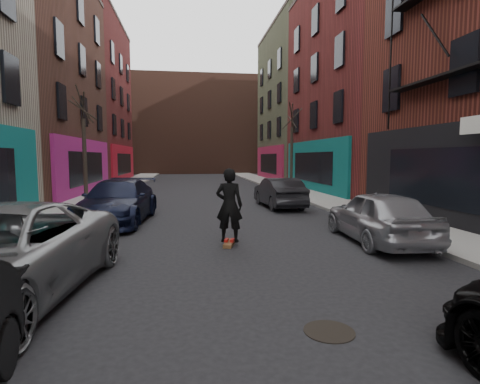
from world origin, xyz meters
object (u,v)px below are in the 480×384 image
object	(u,v)px
skateboard	(229,243)
manhole	(329,331)
skateboarder	(229,205)
tree_right_far	(292,141)
tree_left_far	(84,137)
parked_left_end	(118,201)
parked_right_far	(378,216)
parked_right_end	(279,193)

from	to	relation	value
skateboard	manhole	distance (m)	5.27
skateboard	skateboarder	world-z (taller)	skateboarder
skateboard	tree_right_far	bearing A→B (deg)	84.02
tree_left_far	parked_left_end	size ratio (longest dim) A/B	1.21
tree_left_far	skateboard	bearing A→B (deg)	-57.72
tree_right_far	manhole	size ratio (longest dim) A/B	9.71
parked_left_end	skateboarder	bearing A→B (deg)	-43.71
parked_left_end	skateboard	bearing A→B (deg)	-43.71
tree_left_far	parked_left_end	distance (m)	6.84
parked_right_far	manhole	distance (m)	6.07
parked_right_end	skateboard	xyz separation A→B (m)	(-3.18, -7.32, -0.65)
parked_right_end	parked_right_far	bearing A→B (deg)	94.49
parked_left_end	manhole	xyz separation A→B (m)	(4.43, -9.28, -0.77)
parked_left_end	skateboarder	xyz separation A→B (m)	(3.63, -4.08, 0.32)
parked_left_end	parked_right_far	xyz separation A→B (m)	(7.80, -4.28, -0.04)
skateboarder	manhole	distance (m)	5.38
parked_left_end	parked_right_far	distance (m)	8.90
tree_left_far	parked_right_far	distance (m)	14.70
parked_left_end	tree_right_far	bearing A→B (deg)	54.82
tree_left_far	manhole	xyz separation A→B (m)	(7.02, -15.05, -3.37)
parked_left_end	manhole	bearing A→B (deg)	-59.86
parked_right_far	skateboarder	world-z (taller)	skateboarder
tree_left_far	skateboard	world-z (taller)	tree_left_far
tree_left_far	tree_right_far	size ratio (longest dim) A/B	0.96
parked_left_end	skateboarder	world-z (taller)	skateboarder
tree_right_far	parked_right_far	size ratio (longest dim) A/B	1.56
parked_left_end	skateboard	size ratio (longest dim) A/B	6.71
tree_left_far	skateboarder	distance (m)	11.87
tree_left_far	parked_right_end	world-z (taller)	tree_left_far
tree_right_far	manhole	xyz separation A→B (m)	(-5.38, -21.05, -3.52)
tree_left_far	parked_right_end	bearing A→B (deg)	-15.02
tree_right_far	skateboard	size ratio (longest dim) A/B	8.50
parked_left_end	manhole	size ratio (longest dim) A/B	7.67
tree_left_far	skateboard	distance (m)	12.11
parked_right_end	skateboard	size ratio (longest dim) A/B	5.34
skateboarder	tree_left_far	bearing A→B (deg)	-42.39
tree_right_far	parked_right_end	xyz separation A→B (m)	(-3.00, -8.52, -2.83)
manhole	parked_left_end	bearing A→B (deg)	115.52
tree_right_far	skateboard	distance (m)	17.36
tree_left_far	skateboard	xyz separation A→B (m)	(6.22, -9.85, -3.33)
parked_right_end	tree_right_far	bearing A→B (deg)	-112.41
parked_right_far	parked_right_end	bearing A→B (deg)	-79.54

